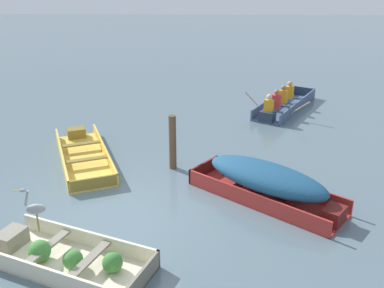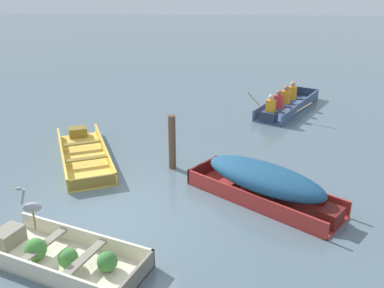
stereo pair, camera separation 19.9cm
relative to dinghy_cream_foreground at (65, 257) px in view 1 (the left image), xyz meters
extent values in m
plane|color=slate|center=(0.49, 1.56, -0.15)|extent=(80.00, 80.00, 0.00)
cube|color=beige|center=(0.08, -0.02, -0.13)|extent=(3.05, 2.07, 0.04)
cube|color=beige|center=(-0.12, -0.52, 0.03)|extent=(2.67, 1.06, 0.34)
cube|color=beige|center=(0.27, 0.48, 0.03)|extent=(2.67, 1.06, 0.34)
cube|color=gray|center=(1.38, -0.52, 0.03)|extent=(0.45, 1.07, 0.34)
cube|color=gray|center=(-1.08, 0.43, 0.04)|extent=(0.52, 0.60, 0.31)
cube|color=gray|center=(-0.32, 0.13, 0.11)|extent=(0.52, 1.02, 0.04)
cube|color=gray|center=(0.47, -0.17, 0.11)|extent=(0.52, 1.02, 0.04)
sphere|color=#428438|center=(-0.43, 0.05, 0.08)|extent=(0.38, 0.38, 0.38)
sphere|color=#428438|center=(0.18, -0.13, 0.06)|extent=(0.33, 0.33, 0.33)
sphere|color=#387533|center=(0.85, -0.19, 0.06)|extent=(0.34, 0.34, 0.34)
cube|color=#E5BC47|center=(-0.84, 4.22, -0.13)|extent=(2.42, 3.73, 0.04)
cube|color=#E5BC47|center=(-1.34, 4.01, 0.01)|extent=(1.42, 3.31, 0.31)
cube|color=#E5BC47|center=(-0.34, 4.43, 0.01)|extent=(1.42, 3.31, 0.31)
cube|color=olive|center=(-0.16, 2.60, 0.01)|extent=(1.06, 0.48, 0.31)
cube|color=olive|center=(-1.46, 5.70, 0.02)|extent=(0.61, 0.53, 0.28)
cube|color=olive|center=(-1.05, 4.71, 0.09)|extent=(1.01, 0.54, 0.04)
cube|color=olive|center=(-0.63, 3.73, 0.09)|extent=(1.01, 0.54, 0.04)
cube|color=#AD2D28|center=(3.61, 2.34, -0.13)|extent=(3.34, 2.92, 0.04)
cube|color=#AD2D28|center=(3.92, 2.74, 0.04)|extent=(2.72, 2.12, 0.36)
cube|color=#AD2D28|center=(3.30, 1.94, 0.04)|extent=(2.72, 2.12, 0.36)
cube|color=maroon|center=(2.29, 3.37, 0.04)|extent=(0.69, 0.87, 0.36)
cube|color=maroon|center=(4.81, 1.41, 0.05)|extent=(0.58, 0.60, 0.33)
cube|color=maroon|center=(4.01, 2.03, 0.13)|extent=(0.71, 0.86, 0.04)
cube|color=maroon|center=(3.21, 2.65, 0.13)|extent=(0.71, 0.86, 0.04)
ellipsoid|color=navy|center=(3.61, 2.34, 0.38)|extent=(2.82, 2.50, 0.56)
cube|color=#475B7F|center=(5.09, 8.80, -0.13)|extent=(2.70, 3.75, 0.04)
cube|color=#475B7F|center=(5.52, 8.57, 0.04)|extent=(1.84, 3.27, 0.37)
cube|color=#475B7F|center=(4.67, 9.04, 0.04)|extent=(1.84, 3.27, 0.37)
cube|color=#273246|center=(5.98, 10.41, 0.04)|extent=(0.92, 0.54, 0.37)
cube|color=#273246|center=(4.28, 7.33, 0.06)|extent=(0.58, 0.54, 0.33)
cube|color=#273246|center=(4.82, 8.31, 0.13)|extent=(0.89, 0.59, 0.04)
cube|color=#273246|center=(5.36, 9.29, 0.13)|extent=(0.89, 0.59, 0.04)
cube|color=orange|center=(5.25, 9.09, 0.37)|extent=(0.33, 0.29, 0.44)
sphere|color=tan|center=(5.25, 9.09, 0.69)|extent=(0.18, 0.18, 0.18)
cube|color=orange|center=(4.94, 8.52, 0.37)|extent=(0.33, 0.29, 0.44)
sphere|color=#9E7051|center=(4.94, 8.52, 0.69)|extent=(0.18, 0.18, 0.18)
cube|color=red|center=(4.62, 7.95, 0.37)|extent=(0.33, 0.29, 0.44)
sphere|color=#9E7051|center=(4.62, 7.95, 0.69)|extent=(0.18, 0.18, 0.18)
cube|color=orange|center=(4.31, 7.38, 0.37)|extent=(0.33, 0.29, 0.44)
sphere|color=beige|center=(4.31, 7.38, 0.69)|extent=(0.18, 0.18, 0.18)
cylinder|color=tan|center=(5.33, 7.56, 0.27)|extent=(0.58, 0.35, 0.55)
cylinder|color=tan|center=(3.91, 8.34, 0.27)|extent=(0.58, 0.35, 0.55)
cylinder|color=olive|center=(-0.52, 0.32, 0.45)|extent=(0.02, 0.02, 0.35)
cylinder|color=olive|center=(-0.53, 0.38, 0.45)|extent=(0.02, 0.02, 0.35)
ellipsoid|color=#93999E|center=(-0.52, 0.35, 0.71)|extent=(0.34, 0.20, 0.18)
cylinder|color=#93999E|center=(-0.64, 0.33, 0.93)|extent=(0.12, 0.07, 0.28)
ellipsoid|color=#93999E|center=(-0.68, 0.32, 1.08)|extent=(0.12, 0.08, 0.06)
cone|color=gold|center=(-0.76, 0.30, 1.08)|extent=(0.10, 0.04, 0.02)
cylinder|color=brown|center=(1.51, 3.81, 0.54)|extent=(0.18, 0.18, 1.37)
camera|label=1|loc=(2.35, -5.78, 4.48)|focal=40.00mm
camera|label=2|loc=(2.55, -5.77, 4.48)|focal=40.00mm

